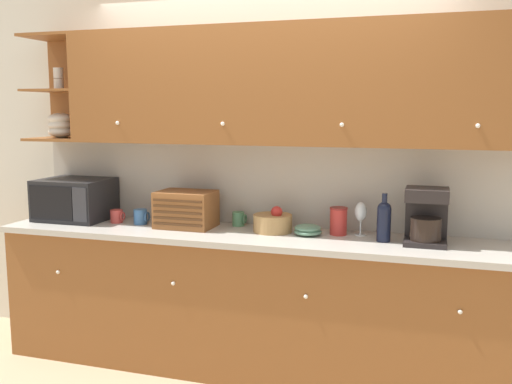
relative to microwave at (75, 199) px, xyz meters
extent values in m
plane|color=tan|center=(1.38, 0.23, -1.09)|extent=(24.00, 24.00, 0.00)
cube|color=beige|center=(1.38, 0.26, 0.21)|extent=(5.83, 0.06, 2.60)
cube|color=brown|center=(1.38, -0.06, -0.64)|extent=(3.43, 0.59, 0.90)
cube|color=#B7B2A8|center=(1.38, -0.08, -0.17)|extent=(3.45, 0.62, 0.04)
sphere|color=white|center=(0.10, -0.36, -0.44)|extent=(0.03, 0.03, 0.03)
sphere|color=white|center=(0.95, -0.36, -0.44)|extent=(0.03, 0.03, 0.03)
sphere|color=white|center=(1.81, -0.36, -0.44)|extent=(0.03, 0.03, 0.03)
sphere|color=white|center=(2.67, -0.36, -0.44)|extent=(0.03, 0.03, 0.03)
cube|color=#B7B2A8|center=(1.38, 0.23, 0.14)|extent=(3.43, 0.01, 0.57)
cube|color=brown|center=(1.59, 0.05, 0.80)|extent=(3.01, 0.37, 0.75)
cube|color=brown|center=(-0.12, 0.22, 0.80)|extent=(0.42, 0.02, 0.75)
cube|color=brown|center=(-0.12, 0.05, 0.44)|extent=(0.42, 0.37, 0.02)
cube|color=brown|center=(-0.12, 0.05, 0.79)|extent=(0.42, 0.37, 0.02)
cube|color=brown|center=(-0.12, 0.05, 1.17)|extent=(0.42, 0.37, 0.02)
sphere|color=white|center=(0.46, -0.15, 0.56)|extent=(0.03, 0.03, 0.03)
sphere|color=white|center=(1.22, -0.15, 0.56)|extent=(0.03, 0.03, 0.03)
sphere|color=white|center=(1.97, -0.15, 0.56)|extent=(0.03, 0.03, 0.03)
sphere|color=white|center=(2.72, -0.15, 0.56)|extent=(0.03, 0.03, 0.03)
ellipsoid|color=silver|center=(-0.12, 0.05, 0.49)|extent=(0.18, 0.18, 0.08)
ellipsoid|color=silver|center=(-0.12, 0.05, 0.54)|extent=(0.18, 0.18, 0.08)
ellipsoid|color=silver|center=(-0.12, 0.05, 0.59)|extent=(0.18, 0.18, 0.08)
cylinder|color=silver|center=(-0.12, 0.05, 0.83)|extent=(0.07, 0.07, 0.08)
cylinder|color=silver|center=(-0.12, 0.05, 0.91)|extent=(0.07, 0.07, 0.07)
cube|color=black|center=(0.00, 0.00, 0.00)|extent=(0.50, 0.40, 0.30)
cube|color=black|center=(-0.05, -0.20, 0.00)|extent=(0.35, 0.01, 0.24)
cube|color=#2D2D33|center=(0.18, -0.20, 0.00)|extent=(0.11, 0.01, 0.24)
cylinder|color=#B73D38|center=(0.35, -0.02, -0.10)|extent=(0.09, 0.09, 0.09)
torus|color=#B73D38|center=(0.40, -0.02, -0.10)|extent=(0.01, 0.06, 0.06)
cylinder|color=#38669E|center=(0.54, -0.02, -0.10)|extent=(0.09, 0.09, 0.10)
torus|color=#38669E|center=(0.60, -0.02, -0.09)|extent=(0.01, 0.07, 0.07)
cube|color=brown|center=(0.89, -0.01, -0.02)|extent=(0.38, 0.28, 0.25)
cube|color=#4B2C16|center=(0.89, -0.16, -0.10)|extent=(0.35, 0.01, 0.02)
cube|color=#4B2C16|center=(0.89, -0.16, -0.06)|extent=(0.35, 0.01, 0.02)
cube|color=#4B2C16|center=(0.89, -0.16, -0.02)|extent=(0.35, 0.01, 0.02)
cube|color=#4B2C16|center=(0.89, -0.16, 0.01)|extent=(0.35, 0.01, 0.02)
cube|color=#4B2C16|center=(0.89, -0.16, 0.05)|extent=(0.35, 0.01, 0.02)
cylinder|color=#4C845B|center=(1.22, 0.13, -0.10)|extent=(0.08, 0.08, 0.10)
torus|color=#4C845B|center=(1.27, 0.13, -0.10)|extent=(0.01, 0.07, 0.07)
cylinder|color=#A87F4C|center=(1.50, 0.02, -0.09)|extent=(0.26, 0.26, 0.11)
sphere|color=red|center=(1.53, 0.00, -0.01)|extent=(0.08, 0.08, 0.08)
ellipsoid|color=slate|center=(1.74, -0.01, -0.13)|extent=(0.18, 0.18, 0.04)
ellipsoid|color=slate|center=(1.74, -0.01, -0.10)|extent=(0.17, 0.17, 0.05)
cylinder|color=#B22D28|center=(1.93, 0.06, -0.07)|extent=(0.11, 0.11, 0.17)
cylinder|color=maroon|center=(1.93, 0.06, 0.02)|extent=(0.11, 0.11, 0.01)
cylinder|color=silver|center=(2.07, 0.08, -0.15)|extent=(0.07, 0.07, 0.01)
cylinder|color=silver|center=(2.07, 0.08, -0.10)|extent=(0.01, 0.01, 0.09)
ellipsoid|color=silver|center=(2.07, 0.08, 0.01)|extent=(0.08, 0.08, 0.12)
cylinder|color=black|center=(2.22, -0.05, -0.05)|extent=(0.09, 0.09, 0.20)
sphere|color=black|center=(2.22, -0.05, 0.05)|extent=(0.09, 0.09, 0.09)
cylinder|color=black|center=(2.22, -0.05, 0.11)|extent=(0.03, 0.03, 0.07)
cube|color=black|center=(2.47, -0.06, -0.13)|extent=(0.25, 0.24, 0.03)
cylinder|color=black|center=(2.47, -0.07, -0.05)|extent=(0.18, 0.18, 0.14)
cube|color=black|center=(2.47, 0.04, 0.02)|extent=(0.25, 0.05, 0.34)
cube|color=black|center=(2.47, -0.06, 0.15)|extent=(0.25, 0.24, 0.07)
camera|label=1|loc=(2.50, -3.53, 0.65)|focal=40.00mm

